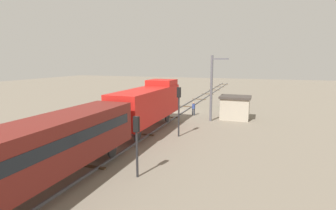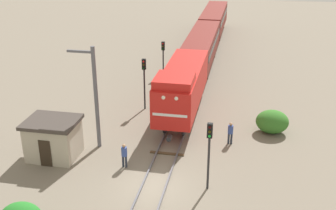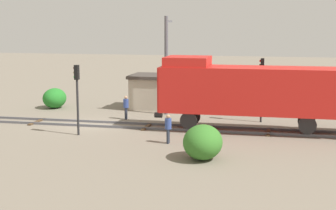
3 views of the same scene
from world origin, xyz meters
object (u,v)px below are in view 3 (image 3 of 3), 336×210
traffic_signal_mid (262,78)px  catenary_mast (166,62)px  traffic_signal_near (77,87)px  worker_by_signal (168,127)px  locomotive (244,89)px  relay_hut (149,91)px  worker_near_track (126,106)px

traffic_signal_mid → catenary_mast: catenary_mast is taller
traffic_signal_near → worker_by_signal: bearing=80.5°
locomotive → traffic_signal_near: locomotive is taller
relay_hut → traffic_signal_mid: bearing=65.8°
traffic_signal_near → worker_by_signal: size_ratio=2.57×
relay_hut → worker_near_track: bearing=-4.9°
locomotive → traffic_signal_near: size_ratio=2.65×
locomotive → catenary_mast: bearing=-129.3°
worker_near_track → relay_hut: bearing=97.2°
catenary_mast → relay_hut: (-2.43, -1.97, -2.55)m
traffic_signal_mid → relay_hut: traffic_signal_mid is taller
locomotive → worker_near_track: locomotive is taller
traffic_signal_mid → catenary_mast: (-1.67, -7.15, 0.84)m
worker_near_track → traffic_signal_near: bearing=-92.1°
traffic_signal_near → catenary_mast: size_ratio=0.59×
traffic_signal_near → traffic_signal_mid: 12.80m
locomotive → traffic_signal_near: 10.50m
catenary_mast → locomotive: bearing=50.7°
traffic_signal_near → catenary_mast: catenary_mast is taller
catenary_mast → traffic_signal_near: bearing=-24.8°
worker_near_track → relay_hut: 5.13m
traffic_signal_near → worker_by_signal: traffic_signal_near is taller
locomotive → relay_hut: size_ratio=3.31×
traffic_signal_mid → catenary_mast: bearing=-103.1°
traffic_signal_mid → worker_near_track: (1.00, -9.55, -2.10)m
traffic_signal_mid → locomotive: bearing=-15.8°
locomotive → worker_near_track: bearing=-105.6°
worker_by_signal → traffic_signal_near: bearing=-112.4°
traffic_signal_near → traffic_signal_mid: size_ratio=0.98×
worker_by_signal → worker_near_track: bearing=-158.3°
worker_near_track → catenary_mast: size_ratio=0.23×
locomotive → relay_hut: bearing=-132.6°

